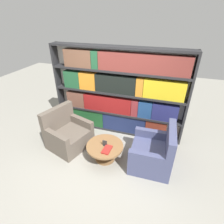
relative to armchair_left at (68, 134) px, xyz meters
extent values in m
plane|color=gray|center=(0.96, -0.45, -0.31)|extent=(14.00, 14.00, 0.00)
cube|color=silver|center=(0.96, 1.11, 0.82)|extent=(3.40, 0.05, 2.26)
cube|color=#262628|center=(-0.71, 0.99, 0.82)|extent=(0.05, 0.30, 2.26)
cube|color=#262628|center=(2.63, 0.99, 0.82)|extent=(0.05, 0.30, 2.26)
cube|color=#262628|center=(0.96, 0.99, -0.29)|extent=(3.30, 0.30, 0.05)
cube|color=#262628|center=(0.96, 0.99, 0.25)|extent=(3.30, 0.30, 0.05)
cube|color=#262628|center=(0.96, 0.99, 0.82)|extent=(3.30, 0.30, 0.05)
cube|color=#262628|center=(0.96, 0.99, 1.38)|extent=(3.30, 0.30, 0.05)
cube|color=#262628|center=(0.96, 0.99, 1.92)|extent=(3.30, 0.30, 0.05)
cube|color=#1E5428|center=(0.02, 0.96, -0.03)|extent=(1.12, 0.20, 0.47)
cube|color=navy|center=(1.17, 0.96, -0.03)|extent=(1.17, 0.20, 0.47)
cube|color=maroon|center=(2.02, 0.96, -0.03)|extent=(0.52, 0.20, 0.47)
cube|color=brown|center=(-0.20, 0.96, 0.49)|extent=(0.50, 0.20, 0.43)
cube|color=maroon|center=(0.70, 0.96, 0.49)|extent=(1.29, 0.20, 0.43)
cube|color=maroon|center=(1.44, 0.96, 0.49)|extent=(0.17, 0.20, 0.43)
cube|color=navy|center=(1.70, 0.96, 0.49)|extent=(0.33, 0.20, 0.43)
cube|color=navy|center=(2.18, 0.96, 0.49)|extent=(0.61, 0.20, 0.43)
cube|color=#215632|center=(-0.26, 0.96, 1.06)|extent=(0.43, 0.20, 0.44)
cube|color=orange|center=(0.18, 0.96, 1.06)|extent=(0.44, 0.20, 0.44)
cube|color=black|center=(0.92, 0.96, 1.06)|extent=(1.02, 0.20, 0.44)
cube|color=orange|center=(1.52, 0.96, 1.06)|extent=(0.17, 0.20, 0.44)
cube|color=gold|center=(2.08, 0.96, 1.06)|extent=(0.93, 0.20, 0.44)
cube|color=brown|center=(-0.03, 0.96, 1.62)|extent=(0.72, 0.20, 0.42)
cube|color=#215534|center=(0.42, 0.96, 1.62)|extent=(0.17, 0.20, 0.42)
cube|color=brown|center=(1.54, 0.96, 1.62)|extent=(2.05, 0.20, 0.42)
cube|color=brown|center=(0.05, -0.02, -0.10)|extent=(1.06, 1.11, 0.43)
cube|color=brown|center=(-0.28, 0.09, 0.38)|extent=(0.40, 0.90, 0.54)
cube|color=brown|center=(0.00, -0.41, 0.21)|extent=(0.70, 0.32, 0.19)
cube|color=brown|center=(0.23, 0.34, 0.21)|extent=(0.70, 0.32, 0.19)
cube|color=#42476B|center=(2.02, -0.02, -0.10)|extent=(0.85, 0.92, 0.43)
cube|color=#42476B|center=(2.36, -0.01, 0.38)|extent=(0.16, 0.91, 0.54)
cube|color=#42476B|center=(1.94, 0.37, 0.21)|extent=(0.69, 0.14, 0.19)
cube|color=#42476B|center=(1.96, -0.41, 0.21)|extent=(0.69, 0.14, 0.19)
cylinder|color=brown|center=(1.03, -0.18, -0.14)|extent=(0.15, 0.15, 0.35)
cylinder|color=brown|center=(1.03, -0.18, -0.30)|extent=(0.45, 0.45, 0.03)
cylinder|color=brown|center=(1.03, -0.18, 0.05)|extent=(0.81, 0.81, 0.04)
cube|color=black|center=(1.03, -0.18, 0.08)|extent=(0.06, 0.06, 0.01)
cube|color=#2D2D2D|center=(1.03, -0.18, 0.14)|extent=(0.10, 0.01, 0.13)
cube|color=maroon|center=(1.13, -0.31, 0.09)|extent=(0.17, 0.29, 0.03)
camera|label=1|loc=(2.09, -2.92, 2.61)|focal=28.00mm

